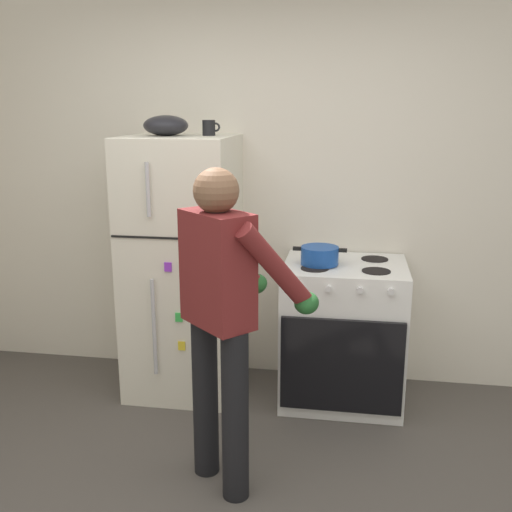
{
  "coord_description": "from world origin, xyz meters",
  "views": [
    {
      "loc": [
        0.56,
        -2.02,
        1.86
      ],
      "look_at": [
        0.02,
        1.32,
        1.0
      ],
      "focal_mm": 41.47,
      "sensor_mm": 36.0,
      "label": 1
    }
  ],
  "objects_px": {
    "refrigerator": "(183,267)",
    "mixing_bowl": "(166,125)",
    "person_cook": "(224,303)",
    "stove_range": "(343,333)",
    "coffee_mug": "(209,128)",
    "red_pot": "(320,255)"
  },
  "relations": [
    {
      "from": "refrigerator",
      "to": "person_cook",
      "type": "bearing_deg",
      "value": -63.6
    },
    {
      "from": "refrigerator",
      "to": "red_pot",
      "type": "height_order",
      "value": "refrigerator"
    },
    {
      "from": "stove_range",
      "to": "refrigerator",
      "type": "bearing_deg",
      "value": 179.45
    },
    {
      "from": "stove_range",
      "to": "mixing_bowl",
      "type": "height_order",
      "value": "mixing_bowl"
    },
    {
      "from": "red_pot",
      "to": "mixing_bowl",
      "type": "distance_m",
      "value": 1.24
    },
    {
      "from": "refrigerator",
      "to": "mixing_bowl",
      "type": "xyz_separation_m",
      "value": [
        -0.08,
        0.0,
        0.9
      ]
    },
    {
      "from": "refrigerator",
      "to": "stove_range",
      "type": "height_order",
      "value": "refrigerator"
    },
    {
      "from": "person_cook",
      "to": "mixing_bowl",
      "type": "relative_size",
      "value": 5.79
    },
    {
      "from": "mixing_bowl",
      "to": "stove_range",
      "type": "bearing_deg",
      "value": -0.52
    },
    {
      "from": "mixing_bowl",
      "to": "coffee_mug",
      "type": "bearing_deg",
      "value": 10.78
    },
    {
      "from": "person_cook",
      "to": "refrigerator",
      "type": "bearing_deg",
      "value": 116.4
    },
    {
      "from": "person_cook",
      "to": "mixing_bowl",
      "type": "distance_m",
      "value": 1.4
    },
    {
      "from": "person_cook",
      "to": "coffee_mug",
      "type": "relative_size",
      "value": 14.28
    },
    {
      "from": "coffee_mug",
      "to": "person_cook",
      "type": "bearing_deg",
      "value": -73.4
    },
    {
      "from": "stove_range",
      "to": "mixing_bowl",
      "type": "relative_size",
      "value": 3.3
    },
    {
      "from": "coffee_mug",
      "to": "mixing_bowl",
      "type": "xyz_separation_m",
      "value": [
        -0.26,
        -0.05,
        0.01
      ]
    },
    {
      "from": "coffee_mug",
      "to": "mixing_bowl",
      "type": "height_order",
      "value": "mixing_bowl"
    },
    {
      "from": "person_cook",
      "to": "red_pot",
      "type": "distance_m",
      "value": 1.03
    },
    {
      "from": "refrigerator",
      "to": "red_pot",
      "type": "bearing_deg",
      "value": -3.19
    },
    {
      "from": "stove_range",
      "to": "red_pot",
      "type": "distance_m",
      "value": 0.54
    },
    {
      "from": "refrigerator",
      "to": "mixing_bowl",
      "type": "height_order",
      "value": "mixing_bowl"
    },
    {
      "from": "refrigerator",
      "to": "coffee_mug",
      "type": "height_order",
      "value": "coffee_mug"
    }
  ]
}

